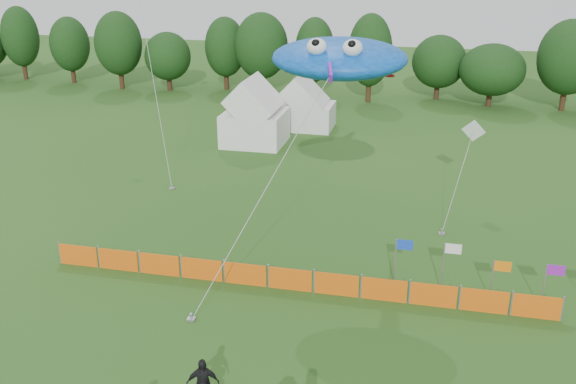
% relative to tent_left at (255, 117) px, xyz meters
% --- Properties ---
extents(treeline, '(104.57, 8.78, 8.36)m').
position_rel_tent_left_xyz_m(treeline, '(9.30, 16.45, 2.20)').
color(treeline, '#382314').
rests_on(treeline, ground).
extents(tent_left, '(4.46, 4.46, 3.94)m').
position_rel_tent_left_xyz_m(tent_left, '(0.00, 0.00, 0.00)').
color(tent_left, white).
rests_on(tent_left, ground).
extents(tent_right, '(4.59, 3.67, 3.24)m').
position_rel_tent_left_xyz_m(tent_right, '(2.75, 5.05, -0.35)').
color(tent_right, silver).
rests_on(tent_right, ground).
extents(barrier_fence, '(21.90, 0.06, 1.00)m').
position_rel_tent_left_xyz_m(barrier_fence, '(7.37, -20.71, -1.49)').
color(barrier_fence, '#E05A0C').
rests_on(barrier_fence, ground).
extents(flag_row, '(8.73, 0.63, 2.24)m').
position_rel_tent_left_xyz_m(flag_row, '(15.76, -19.54, -0.60)').
color(flag_row, gray).
rests_on(flag_row, ground).
extents(spectator_d, '(1.14, 0.76, 1.80)m').
position_rel_tent_left_xyz_m(spectator_d, '(6.34, -28.65, -1.09)').
color(spectator_d, black).
rests_on(spectator_d, ground).
extents(stingray_kite, '(7.73, 14.34, 10.46)m').
position_rel_tent_left_xyz_m(stingray_kite, '(8.75, -17.02, 7.41)').
color(stingray_kite, blue).
rests_on(stingray_kite, ground).
extents(small_kite_white, '(2.15, 5.20, 4.91)m').
position_rel_tent_left_xyz_m(small_kite_white, '(14.72, -9.77, 1.27)').
color(small_kite_white, silver).
rests_on(small_kite_white, ground).
extents(small_kite_dark, '(6.50, 10.08, 11.74)m').
position_rel_tent_left_xyz_m(small_kite_dark, '(-5.64, -4.99, 4.36)').
color(small_kite_dark, black).
rests_on(small_kite_dark, ground).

